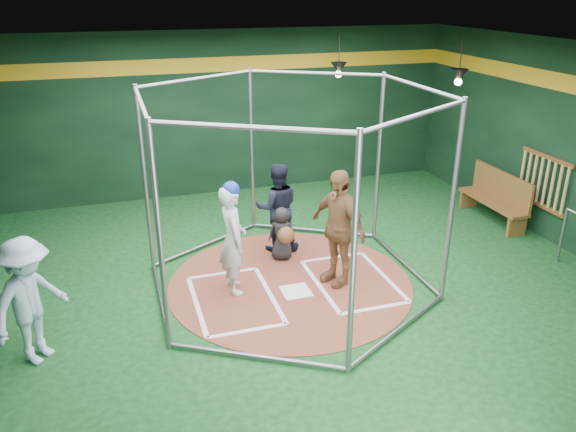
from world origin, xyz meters
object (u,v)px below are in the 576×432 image
object	(u,v)px
umpire	(277,207)
dugout_bench	(497,196)
visitor_leopard	(338,227)
batter_figure	(233,238)

from	to	relation	value
umpire	dugout_bench	world-z (taller)	umpire
visitor_leopard	umpire	world-z (taller)	visitor_leopard
visitor_leopard	dugout_bench	bearing A→B (deg)	87.57
visitor_leopard	dugout_bench	size ratio (longest dim) A/B	1.07
batter_figure	visitor_leopard	size ratio (longest dim) A/B	0.95
visitor_leopard	umpire	distance (m)	1.50
visitor_leopard	batter_figure	bearing A→B (deg)	-119.67
umpire	dugout_bench	xyz separation A→B (m)	(4.47, -0.02, -0.29)
visitor_leopard	umpire	size ratio (longest dim) A/B	1.17
visitor_leopard	dugout_bench	distance (m)	4.17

